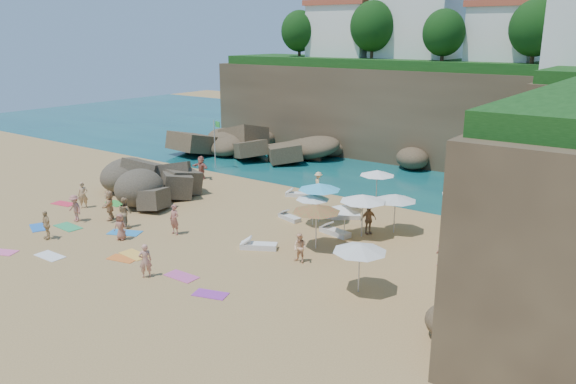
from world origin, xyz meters
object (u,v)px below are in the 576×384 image
Objects in this scene: parasol_1 at (377,173)px; person_stand_4 at (443,250)px; rock_outcrop at (161,196)px; parasol_0 at (313,197)px; person_stand_5 at (201,167)px; person_stand_0 at (83,195)px; parasol_2 at (461,192)px; person_stand_6 at (145,261)px; person_stand_3 at (368,220)px; lounger_0 at (298,195)px; flag_pole at (216,138)px; person_stand_2 at (318,183)px; person_stand_1 at (125,212)px.

parasol_1 reaches higher than person_stand_4.
parasol_0 is (12.01, 1.15, 1.74)m from rock_outcrop.
person_stand_5 reaches higher than rock_outcrop.
parasol_0 is at bearing -20.96° from person_stand_0.
parasol_2 is 1.38× the size of person_stand_6.
person_stand_3 is at bearing -162.87° from person_stand_4.
person_stand_4 is at bearing -50.88° from lounger_0.
parasol_0 reaches higher than person_stand_4.
parasol_2 reaches higher than person_stand_3.
flag_pole reaches higher than parasol_1.
lounger_0 is 0.96× the size of person_stand_5.
person_stand_3 is at bearing -176.01° from person_stand_2.
parasol_2 is 20.19m from person_stand_5.
flag_pole reaches higher than person_stand_4.
parasol_0 is at bearing 132.51° from person_stand_3.
lounger_0 is at bearing -107.02° from person_stand_1.
flag_pole is 16.31m from parasol_0.
rock_outcrop is at bearing -54.57° from person_stand_1.
person_stand_6 is (11.78, -4.75, -0.05)m from person_stand_0.
person_stand_0 is 0.96× the size of person_stand_1.
lounger_0 is at bearing 133.25° from parasol_0.
person_stand_4 reaches higher than rock_outcrop.
person_stand_4 is at bearing -76.36° from parasol_2.
person_stand_4 is (20.56, -0.23, 0.85)m from rock_outcrop.
parasol_2 is at bearing 18.78° from rock_outcrop.
person_stand_3 is at bearing 10.32° from parasol_0.
person_stand_1 reaches higher than person_stand_5.
person_stand_2 is (-3.51, 5.98, -0.96)m from parasol_0.
person_stand_1 reaches higher than person_stand_0.
parasol_0 is (14.58, -7.26, -0.89)m from flag_pole.
person_stand_0 is 10.07m from person_stand_5.
person_stand_3 is 0.92× the size of person_stand_5.
person_stand_2 is 0.93× the size of person_stand_3.
person_stand_3 is at bearing -9.46° from person_stand_5.
person_stand_5 is at bearing -176.49° from parasol_2.
person_stand_1 is 1.17× the size of person_stand_2.
parasol_0 is at bearing -137.33° from person_stand_1.
parasol_2 reaches higher than person_stand_1.
person_stand_3 is at bearing -66.50° from parasol_1.
person_stand_5 is at bearing -62.67° from person_stand_1.
parasol_2 is at bearing -15.81° from person_stand_0.
lounger_0 is (-11.13, -0.84, -1.83)m from parasol_2.
flag_pole is at bearing -111.40° from person_stand_6.
flag_pole is 11.30m from person_stand_2.
person_stand_0 is (-20.88, -11.27, -1.10)m from parasol_2.
person_stand_4 is at bearing -45.40° from parasol_1.
person_stand_1 is 7.59m from person_stand_6.
parasol_2 is 11.31m from lounger_0.
parasol_1 is 6.47m from person_stand_3.
person_stand_5 is (-8.99, -0.40, 0.77)m from lounger_0.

